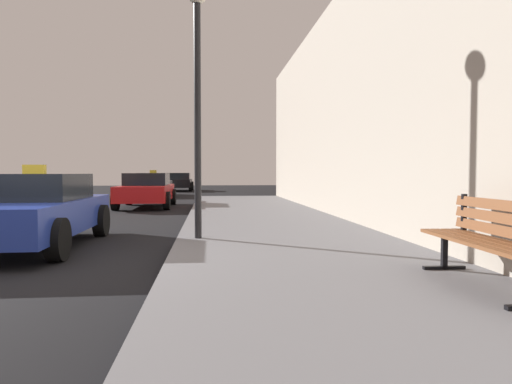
# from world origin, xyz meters

# --- Properties ---
(ground_plane) EXTENTS (80.00, 80.00, 0.00)m
(ground_plane) POSITION_xyz_m (0.00, 0.00, 0.00)
(ground_plane) COLOR black
(sidewalk) EXTENTS (4.00, 32.00, 0.15)m
(sidewalk) POSITION_xyz_m (4.00, 0.00, 0.07)
(sidewalk) COLOR slate
(sidewalk) RESTS_ON ground_plane
(building_wall) EXTENTS (0.70, 32.00, 5.90)m
(building_wall) POSITION_xyz_m (6.20, 0.00, 2.95)
(building_wall) COLOR #ADA393
(building_wall) RESTS_ON ground_plane
(bench) EXTENTS (0.57, 1.84, 0.89)m
(bench) POSITION_xyz_m (5.39, -1.93, 0.66)
(bench) COLOR brown
(bench) RESTS_ON sidewalk
(street_lamp) EXTENTS (0.36, 0.36, 4.38)m
(street_lamp) POSITION_xyz_m (2.37, 1.73, 3.14)
(street_lamp) COLOR black
(street_lamp) RESTS_ON sidewalk
(car_blue) EXTENTS (1.95, 4.14, 1.43)m
(car_blue) POSITION_xyz_m (-0.48, 1.96, 0.65)
(car_blue) COLOR #233899
(car_blue) RESTS_ON ground_plane
(car_red) EXTENTS (1.95, 4.13, 1.27)m
(car_red) POSITION_xyz_m (0.23, 11.01, 0.64)
(car_red) COLOR red
(car_red) RESTS_ON ground_plane
(car_silver) EXTENTS (1.99, 4.49, 1.43)m
(car_silver) POSITION_xyz_m (-0.55, 19.25, 0.65)
(car_silver) COLOR #B7B7BF
(car_silver) RESTS_ON ground_plane
(car_black) EXTENTS (1.95, 4.11, 1.27)m
(car_black) POSITION_xyz_m (0.40, 26.30, 0.64)
(car_black) COLOR black
(car_black) RESTS_ON ground_plane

